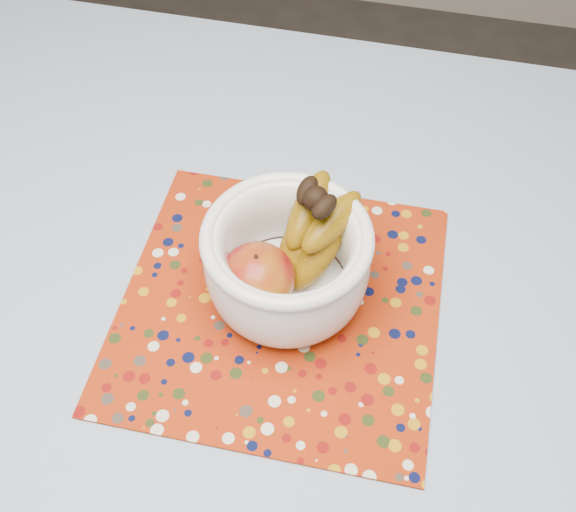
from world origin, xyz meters
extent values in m
cube|color=brown|center=(0.00, 0.00, 0.73)|extent=(1.20, 1.20, 0.04)
cylinder|color=brown|center=(-0.53, 0.53, 0.35)|extent=(0.06, 0.06, 0.71)
cylinder|color=brown|center=(0.53, 0.53, 0.35)|extent=(0.06, 0.06, 0.71)
cube|color=slate|center=(0.00, 0.00, 0.76)|extent=(1.32, 1.32, 0.01)
cube|color=#932308|center=(0.06, 0.11, 0.76)|extent=(0.39, 0.39, 0.00)
cylinder|color=white|center=(0.07, 0.12, 0.77)|extent=(0.10, 0.10, 0.01)
cylinder|color=white|center=(0.07, 0.12, 0.78)|extent=(0.14, 0.14, 0.01)
torus|color=white|center=(0.07, 0.12, 0.87)|extent=(0.19, 0.19, 0.02)
ellipsoid|color=maroon|center=(0.04, 0.10, 0.82)|extent=(0.09, 0.09, 0.08)
sphere|color=black|center=(0.09, 0.16, 0.90)|extent=(0.03, 0.03, 0.03)
camera|label=1|loc=(0.17, -0.33, 1.45)|focal=42.00mm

